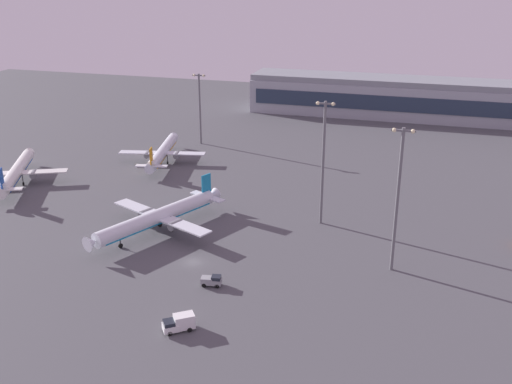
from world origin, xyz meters
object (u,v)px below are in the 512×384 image
at_px(airplane_mid_apron, 162,152).
at_px(apron_light_west, 323,157).
at_px(airplane_far_stand, 16,172).
at_px(apron_light_central, 398,193).
at_px(airplane_terminal_side, 159,217).
at_px(apron_light_east, 200,104).
at_px(catering_truck, 179,323).
at_px(cargo_loader, 212,281).

bearing_deg(airplane_mid_apron, apron_light_west, -42.19).
xyz_separation_m(airplane_far_stand, apron_light_central, (110.81, -22.91, 13.82)).
bearing_deg(airplane_terminal_side, apron_light_central, -159.89).
height_order(apron_light_west, apron_light_east, apron_light_west).
distance_m(catering_truck, apron_light_central, 50.74).
relative_size(airplane_terminal_side, apron_light_east, 1.51).
bearing_deg(cargo_loader, apron_light_east, -167.57).
bearing_deg(airplane_mid_apron, catering_truck, -75.80).
distance_m(cargo_loader, apron_light_east, 104.44).
bearing_deg(apron_light_west, apron_light_central, -46.32).
xyz_separation_m(airplane_terminal_side, airplane_mid_apron, (-22.27, 50.05, -0.39)).
height_order(airplane_terminal_side, apron_light_west, apron_light_west).
bearing_deg(catering_truck, apron_light_central, -81.51).
bearing_deg(airplane_far_stand, catering_truck, -61.47).
distance_m(airplane_far_stand, cargo_loader, 86.48).
bearing_deg(airplane_far_stand, apron_light_central, -36.58).
relative_size(cargo_loader, catering_truck, 0.74).
relative_size(airplane_mid_apron, apron_light_west, 1.16).
xyz_separation_m(apron_light_central, apron_light_east, (-74.16, 78.27, -2.99)).
bearing_deg(apron_light_west, airplane_far_stand, 178.15).
distance_m(airplane_terminal_side, catering_truck, 43.38).
distance_m(airplane_far_stand, apron_light_west, 92.84).
relative_size(cargo_loader, apron_light_west, 0.14).
bearing_deg(apron_light_west, cargo_loader, -112.27).
bearing_deg(apron_light_east, catering_truck, -70.42).
bearing_deg(apron_light_east, airplane_mid_apron, -98.91).
xyz_separation_m(cargo_loader, apron_light_central, (34.32, 17.35, 16.31)).
bearing_deg(catering_truck, cargo_loader, -36.00).
bearing_deg(airplane_mid_apron, airplane_terminal_side, -78.33).
distance_m(cargo_loader, apron_light_west, 43.47).
distance_m(airplane_terminal_side, airplane_mid_apron, 54.78).
xyz_separation_m(airplane_mid_apron, apron_light_east, (3.84, 24.46, 10.97)).
height_order(catering_truck, apron_light_central, apron_light_central).
bearing_deg(airplane_terminal_side, cargo_loader, 159.38).
height_order(airplane_mid_apron, cargo_loader, airplane_mid_apron).
distance_m(airplane_terminal_side, cargo_loader, 30.20).
height_order(airplane_mid_apron, catering_truck, airplane_mid_apron).
height_order(cargo_loader, apron_light_east, apron_light_east).
relative_size(catering_truck, apron_light_east, 0.23).
relative_size(cargo_loader, apron_light_east, 0.17).
distance_m(apron_light_central, apron_light_east, 107.87).
bearing_deg(airplane_terminal_side, apron_light_west, -132.22).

